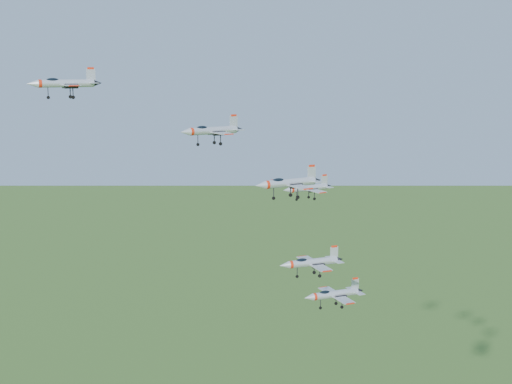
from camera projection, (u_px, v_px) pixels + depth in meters
name	position (u px, v px, depth m)	size (l,w,h in m)	color
jet_lead	(64.00, 83.00, 123.59)	(12.96, 10.75, 3.46)	#B6BCC4
jet_left_high	(211.00, 130.00, 122.83)	(12.25, 10.31, 3.29)	#B6BCC4
jet_right_high	(288.00, 183.00, 104.78)	(11.33, 9.46, 3.03)	#B6BCC4
jet_left_low	(307.00, 188.00, 139.68)	(11.32, 9.47, 3.03)	#B6BCC4
jet_right_low	(311.00, 262.00, 124.34)	(12.28, 10.07, 3.29)	#B6BCC4
jet_trail	(334.00, 294.00, 135.36)	(12.83, 10.56, 3.43)	#B6BCC4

